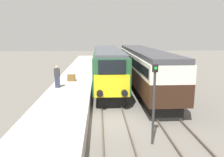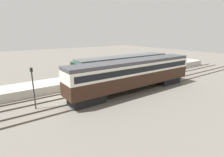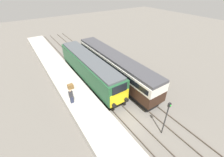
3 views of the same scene
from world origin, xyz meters
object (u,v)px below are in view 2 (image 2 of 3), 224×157
Objects in this scene: passenger_carriage at (134,73)px; signal_post at (33,85)px; locomotive at (125,68)px; person_on_platform at (83,69)px; luggage_crate at (102,72)px.

passenger_carriage is 11.10m from signal_post.
passenger_carriage reaches higher than locomotive.
signal_post is at bearing -98.81° from passenger_carriage.
passenger_carriage is at bearing 20.64° from person_on_platform.
passenger_carriage reaches higher than luggage_crate.
locomotive is 3.65m from passenger_carriage.
person_on_platform reaches higher than luggage_crate.
person_on_platform is 10.08m from signal_post.
locomotive is 6.06m from person_on_platform.
person_on_platform is at bearing 126.83° from signal_post.
luggage_crate is (-3.52, -1.58, -0.91)m from locomotive.
person_on_platform is 2.83m from luggage_crate.
passenger_carriage is 7.01m from luggage_crate.
locomotive is 12.39m from signal_post.
locomotive is 21.78× the size of luggage_crate.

